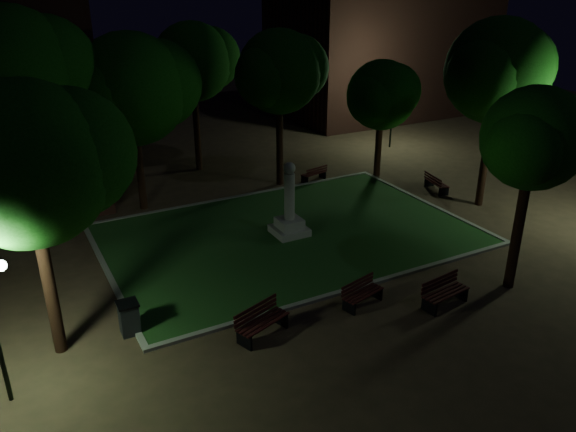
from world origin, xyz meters
name	(u,v)px	position (x,y,z in m)	size (l,w,h in m)	color
ground	(313,254)	(0.00, 0.00, 0.00)	(80.00, 80.00, 0.00)	#443223
lawn	(289,234)	(0.00, 2.00, 0.04)	(15.00, 10.00, 0.08)	#1E451A
lawn_kerb	(289,234)	(0.00, 2.00, 0.06)	(15.40, 10.40, 0.12)	slate
monument	(289,215)	(0.00, 2.00, 0.96)	(1.40, 1.40, 3.20)	gray
building_far	(381,35)	(18.00, 20.00, 6.00)	(16.00, 10.00, 12.00)	#432019
tree_west	(30,165)	(-9.71, -1.86, 5.76)	(5.45, 4.45, 8.00)	black
tree_north_wl	(134,89)	(-4.57, 8.00, 5.66)	(6.13, 5.00, 8.16)	black
tree_north_er	(281,72)	(2.76, 7.97, 5.88)	(5.16, 4.21, 7.99)	black
tree_ne	(383,95)	(8.18, 6.68, 4.46)	(4.55, 3.71, 6.32)	black
tree_east	(499,71)	(9.91, 0.73, 6.37)	(5.76, 4.71, 8.73)	black
tree_se	(536,139)	(4.95, -5.51, 5.43)	(4.17, 3.41, 7.15)	black
tree_nw	(14,74)	(-9.23, 7.57, 6.74)	(6.47, 5.28, 9.39)	black
tree_far_north	(194,62)	(-0.19, 12.37, 6.02)	(5.20, 4.24, 8.15)	black
lamppost_ne	(393,97)	(12.23, 10.83, 3.27)	(1.18, 0.28, 4.71)	black
bench_near_left	(362,294)	(-0.48, -3.99, 0.41)	(1.67, 0.92, 0.87)	black
bench_near_right	(444,293)	(1.94, -5.32, 0.46)	(1.85, 0.85, 0.98)	black
bench_west_near	(261,322)	(-4.23, -3.97, 0.47)	(1.91, 1.19, 0.99)	black
bench_right_side	(436,183)	(9.21, 3.17, 0.42)	(0.85, 1.69, 0.88)	black
bench_far_side	(314,174)	(4.52, 7.48, 0.39)	(1.58, 0.83, 0.82)	black
trash_bin	(129,318)	(-7.77, -1.95, 0.55)	(0.65, 0.65, 1.09)	black
bicycle	(4,238)	(-10.81, 6.42, 0.48)	(0.63, 1.82, 0.96)	black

